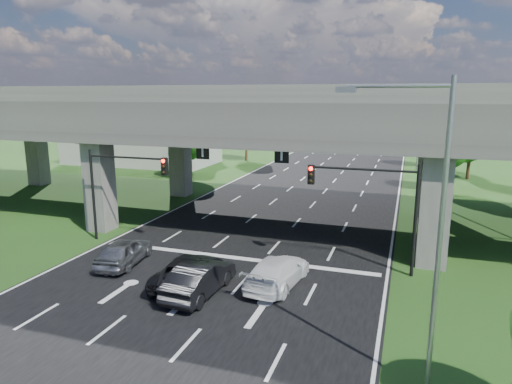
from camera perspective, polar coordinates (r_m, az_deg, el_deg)
The scene contains 19 objects.
ground at distance 24.25m, azimuth -5.98°, elevation -10.93°, with size 160.00×160.00×0.00m, color #203F14.
road at distance 33.06m, azimuth 1.23°, elevation -4.50°, with size 18.00×120.00×0.03m, color black.
overpass at distance 33.63m, azimuth 2.32°, elevation 9.47°, with size 80.00×15.00×10.00m.
warehouse at distance 66.05m, azimuth -14.06°, elevation 5.26°, with size 20.00×10.00×4.00m, color #9E9E99.
signal_right at distance 24.81m, azimuth 14.46°, elevation -0.56°, with size 5.76×0.54×6.00m.
signal_left at distance 30.17m, azimuth -16.65°, elevation 1.52°, with size 5.76×0.54×6.00m.
streetlight_near at distance 14.71m, azimuth 20.64°, elevation -2.91°, with size 3.38×0.25×10.00m.
streetlight_far at distance 44.40m, azimuth 19.53°, elevation 6.75°, with size 3.38×0.25×10.00m.
streetlight_beyond at distance 60.36m, azimuth 19.38°, elevation 8.00°, with size 3.38×0.25×10.00m.
tree_left_near at distance 52.03m, azimuth -8.26°, elevation 6.86°, with size 4.50×4.50×7.80m.
tree_left_mid at distance 60.55m, azimuth -7.38°, elevation 7.00°, with size 3.91×3.90×6.76m.
tree_left_far at distance 66.29m, azimuth -1.20°, elevation 8.36°, with size 4.80×4.80×8.32m.
tree_right_near at distance 48.64m, azimuth 22.85°, elevation 5.30°, with size 4.20×4.20×7.28m.
tree_right_mid at distance 56.88m, azimuth 25.31°, elevation 5.62°, with size 3.91×3.90×6.76m.
tree_right_far at distance 64.47m, azimuth 21.03°, elevation 7.18°, with size 4.50×4.50×7.80m.
car_silver at distance 26.95m, azimuth -16.14°, elevation -7.17°, with size 1.79×4.45×1.52m, color gray.
car_dark at distance 22.36m, azimuth -7.06°, elevation -10.70°, with size 1.69×4.86×1.60m, color black.
car_white at distance 23.22m, azimuth 2.69°, elevation -9.89°, with size 2.07×5.10×1.48m, color white.
car_trailing at distance 23.55m, azimuth -8.45°, elevation -9.75°, with size 2.38×5.17×1.44m, color black.
Camera 1 is at (9.42, -20.25, 9.46)m, focal length 32.00 mm.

